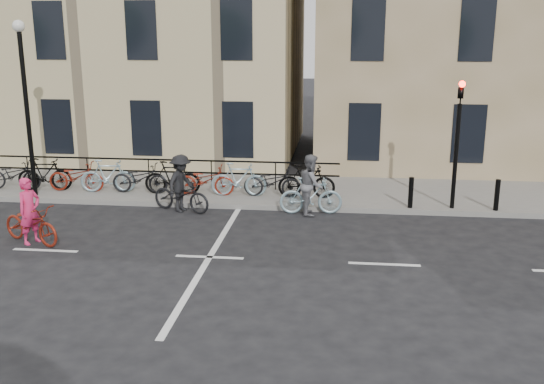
# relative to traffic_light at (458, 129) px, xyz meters

# --- Properties ---
(ground) EXTENTS (120.00, 120.00, 0.00)m
(ground) POSITION_rel_traffic_light_xyz_m (-6.20, -4.34, -2.45)
(ground) COLOR black
(ground) RESTS_ON ground
(sidewalk) EXTENTS (46.00, 4.00, 0.15)m
(sidewalk) POSITION_rel_traffic_light_xyz_m (-10.20, 1.66, -2.38)
(sidewalk) COLOR slate
(sidewalk) RESTS_ON ground
(building_east) EXTENTS (14.00, 10.00, 12.00)m
(building_east) POSITION_rel_traffic_light_xyz_m (2.80, 8.66, 3.70)
(building_east) COLOR #8E7955
(building_east) RESTS_ON sidewalk
(building_west) EXTENTS (20.00, 10.00, 10.00)m
(building_west) POSITION_rel_traffic_light_xyz_m (-15.20, 8.66, 2.70)
(building_west) COLOR tan
(building_west) RESTS_ON sidewalk
(traffic_light) EXTENTS (0.18, 0.30, 3.90)m
(traffic_light) POSITION_rel_traffic_light_xyz_m (0.00, 0.00, 0.00)
(traffic_light) COLOR black
(traffic_light) RESTS_ON sidewalk
(lamp_post) EXTENTS (0.36, 0.36, 5.28)m
(lamp_post) POSITION_rel_traffic_light_xyz_m (-12.70, 0.06, 1.04)
(lamp_post) COLOR black
(lamp_post) RESTS_ON sidewalk
(bollard_east) EXTENTS (0.14, 0.14, 0.90)m
(bollard_east) POSITION_rel_traffic_light_xyz_m (-1.20, -0.09, -1.85)
(bollard_east) COLOR black
(bollard_east) RESTS_ON sidewalk
(bollard_west) EXTENTS (0.14, 0.14, 0.90)m
(bollard_west) POSITION_rel_traffic_light_xyz_m (1.20, -0.09, -1.85)
(bollard_west) COLOR black
(bollard_west) RESTS_ON sidewalk
(parked_bikes) EXTENTS (11.45, 1.23, 1.05)m
(parked_bikes) POSITION_rel_traffic_light_xyz_m (-9.02, 0.70, -1.81)
(parked_bikes) COLOR black
(parked_bikes) RESTS_ON sidewalk
(cyclist_pink) EXTENTS (1.96, 1.35, 1.65)m
(cyclist_pink) POSITION_rel_traffic_light_xyz_m (-10.77, -3.85, -1.88)
(cyclist_pink) COLOR maroon
(cyclist_pink) RESTS_ON ground
(cyclist_grey) EXTENTS (1.84, 0.91, 1.74)m
(cyclist_grey) POSITION_rel_traffic_light_xyz_m (-4.05, -0.54, -1.75)
(cyclist_grey) COLOR #8BAAB6
(cyclist_grey) RESTS_ON ground
(cyclist_dark) EXTENTS (2.00, 1.29, 1.68)m
(cyclist_dark) POSITION_rel_traffic_light_xyz_m (-7.81, -0.70, -1.79)
(cyclist_dark) COLOR black
(cyclist_dark) RESTS_ON ground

